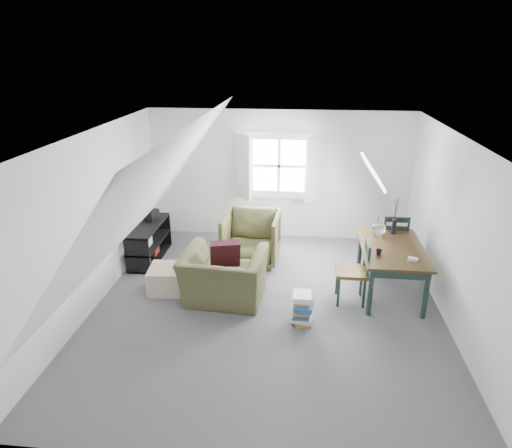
# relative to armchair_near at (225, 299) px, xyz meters

# --- Properties ---
(floor) EXTENTS (5.50, 5.50, 0.00)m
(floor) POSITION_rel_armchair_near_xyz_m (0.65, -0.15, 0.00)
(floor) COLOR #535258
(floor) RESTS_ON ground
(ceiling) EXTENTS (5.50, 5.50, 0.00)m
(ceiling) POSITION_rel_armchair_near_xyz_m (0.65, -0.15, 2.50)
(ceiling) COLOR white
(ceiling) RESTS_ON wall_back
(wall_back) EXTENTS (5.00, 0.00, 5.00)m
(wall_back) POSITION_rel_armchair_near_xyz_m (0.65, 2.60, 1.25)
(wall_back) COLOR silver
(wall_back) RESTS_ON ground
(wall_front) EXTENTS (5.00, 0.00, 5.00)m
(wall_front) POSITION_rel_armchair_near_xyz_m (0.65, -2.90, 1.25)
(wall_front) COLOR silver
(wall_front) RESTS_ON ground
(wall_left) EXTENTS (0.00, 5.50, 5.50)m
(wall_left) POSITION_rel_armchair_near_xyz_m (-1.85, -0.15, 1.25)
(wall_left) COLOR silver
(wall_left) RESTS_ON ground
(wall_right) EXTENTS (0.00, 5.50, 5.50)m
(wall_right) POSITION_rel_armchair_near_xyz_m (3.15, -0.15, 1.25)
(wall_right) COLOR silver
(wall_right) RESTS_ON ground
(slope_left) EXTENTS (3.19, 5.50, 4.48)m
(slope_left) POSITION_rel_armchair_near_xyz_m (-0.90, -0.15, 1.78)
(slope_left) COLOR white
(slope_left) RESTS_ON wall_left
(slope_right) EXTENTS (3.19, 5.50, 4.48)m
(slope_right) POSITION_rel_armchair_near_xyz_m (2.20, -0.15, 1.78)
(slope_right) COLOR white
(slope_right) RESTS_ON wall_right
(dormer_window) EXTENTS (1.71, 0.35, 1.30)m
(dormer_window) POSITION_rel_armchair_near_xyz_m (0.65, 2.52, 1.45)
(dormer_window) COLOR white
(dormer_window) RESTS_ON wall_back
(skylight) EXTENTS (0.35, 0.75, 0.47)m
(skylight) POSITION_rel_armchair_near_xyz_m (2.20, 1.15, 1.75)
(skylight) COLOR white
(skylight) RESTS_ON slope_right
(armchair_near) EXTENTS (1.26, 1.13, 0.77)m
(armchair_near) POSITION_rel_armchair_near_xyz_m (0.00, 0.00, 0.00)
(armchair_near) COLOR #464527
(armchair_near) RESTS_ON floor
(armchair_far) EXTENTS (1.00, 1.02, 0.89)m
(armchair_far) POSITION_rel_armchair_near_xyz_m (0.25, 1.38, 0.00)
(armchair_far) COLOR #464527
(armchair_far) RESTS_ON floor
(throw_pillow) EXTENTS (0.49, 0.36, 0.46)m
(throw_pillow) POSITION_rel_armchair_near_xyz_m (0.00, 0.15, 0.69)
(throw_pillow) COLOR #380F19
(throw_pillow) RESTS_ON armchair_near
(ottoman) EXTENTS (0.61, 0.61, 0.38)m
(ottoman) POSITION_rel_armchair_near_xyz_m (-0.92, 0.20, 0.19)
(ottoman) COLOR #BBA98E
(ottoman) RESTS_ON floor
(dining_table) EXTENTS (0.92, 1.53, 0.77)m
(dining_table) POSITION_rel_armchair_near_xyz_m (2.49, 0.48, 0.66)
(dining_table) COLOR #34230F
(dining_table) RESTS_ON floor
(demijohn) EXTENTS (0.22, 0.22, 0.31)m
(demijohn) POSITION_rel_armchair_near_xyz_m (2.34, 0.93, 0.89)
(demijohn) COLOR silver
(demijohn) RESTS_ON dining_table
(vase_twigs) EXTENTS (0.08, 0.09, 0.61)m
(vase_twigs) POSITION_rel_armchair_near_xyz_m (2.59, 1.03, 0.90)
(vase_twigs) COLOR black
(vase_twigs) RESTS_ON dining_table
(cup) EXTENTS (0.09, 0.09, 0.08)m
(cup) POSITION_rel_armchair_near_xyz_m (2.24, 0.18, 0.77)
(cup) COLOR black
(cup) RESTS_ON dining_table
(paper_box) EXTENTS (0.15, 0.13, 0.04)m
(paper_box) POSITION_rel_armchair_near_xyz_m (2.69, 0.03, 0.79)
(paper_box) COLOR white
(paper_box) RESTS_ON dining_table
(dining_chair_far) EXTENTS (0.47, 0.47, 0.99)m
(dining_chair_far) POSITION_rel_armchair_near_xyz_m (2.67, 1.37, 0.52)
(dining_chair_far) COLOR brown
(dining_chair_far) RESTS_ON floor
(dining_chair_near) EXTENTS (0.45, 0.45, 0.96)m
(dining_chair_near) POSITION_rel_armchair_near_xyz_m (1.91, 0.16, 0.50)
(dining_chair_near) COLOR brown
(dining_chair_near) RESTS_ON floor
(media_shelf) EXTENTS (0.42, 1.27, 0.65)m
(media_shelf) POSITION_rel_armchair_near_xyz_m (-1.57, 1.25, 0.29)
(media_shelf) COLOR black
(media_shelf) RESTS_ON floor
(electronics_box) EXTENTS (0.24, 0.29, 0.19)m
(electronics_box) POSITION_rel_armchair_near_xyz_m (-1.57, 1.54, 0.73)
(electronics_box) COLOR black
(electronics_box) RESTS_ON media_shelf
(magazine_stack) EXTENTS (0.32, 0.38, 0.43)m
(magazine_stack) POSITION_rel_armchair_near_xyz_m (1.17, -0.49, 0.22)
(magazine_stack) COLOR #B29933
(magazine_stack) RESTS_ON floor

